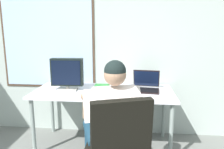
% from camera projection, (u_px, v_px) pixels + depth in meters
% --- Properties ---
extents(wall_rear, '(5.85, 0.08, 2.83)m').
position_uv_depth(wall_rear, '(103.00, 35.00, 3.05)').
color(wall_rear, '#B1BFB7').
rests_on(wall_rear, ground).
extents(desk, '(1.73, 0.75, 0.74)m').
position_uv_depth(desk, '(103.00, 96.00, 2.77)').
color(desk, gray).
rests_on(desk, ground).
extents(office_chair, '(0.57, 0.58, 0.99)m').
position_uv_depth(office_chair, '(118.00, 143.00, 1.82)').
color(office_chair, black).
rests_on(office_chair, ground).
extents(person_seated, '(0.68, 0.90, 1.25)m').
position_uv_depth(person_seated, '(111.00, 120.00, 2.07)').
color(person_seated, navy).
rests_on(person_seated, ground).
extents(crt_monitor, '(0.40, 0.20, 0.40)m').
position_uv_depth(crt_monitor, '(67.00, 73.00, 2.75)').
color(crt_monitor, beige).
rests_on(crt_monitor, desk).
extents(laptop, '(0.37, 0.37, 0.24)m').
position_uv_depth(laptop, '(146.00, 85.00, 2.79)').
color(laptop, black).
rests_on(laptop, desk).
extents(wine_glass, '(0.08, 0.08, 0.15)m').
position_uv_depth(wine_glass, '(129.00, 88.00, 2.50)').
color(wine_glass, silver).
rests_on(wine_glass, desk).
extents(book_stack, '(0.19, 0.15, 0.05)m').
position_uv_depth(book_stack, '(102.00, 87.00, 2.83)').
color(book_stack, '#A29821').
rests_on(book_stack, desk).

